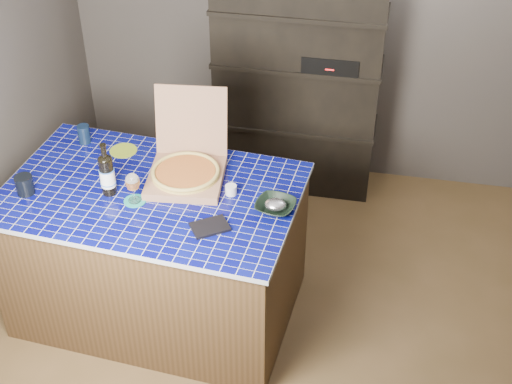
% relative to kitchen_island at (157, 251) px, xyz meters
% --- Properties ---
extents(room, '(3.50, 3.50, 3.50)m').
position_rel_kitchen_island_xyz_m(room, '(0.62, 0.03, 0.78)').
color(room, brown).
rests_on(room, ground).
extents(shelving_unit, '(1.20, 0.41, 1.80)m').
position_rel_kitchen_island_xyz_m(shelving_unit, '(0.62, 1.56, 0.44)').
color(shelving_unit, black).
rests_on(shelving_unit, floor).
extents(kitchen_island, '(1.77, 1.21, 0.93)m').
position_rel_kitchen_island_xyz_m(kitchen_island, '(0.00, 0.00, 0.00)').
color(kitchen_island, '#452F1B').
rests_on(kitchen_island, floor).
extents(pizza_box, '(0.48, 0.56, 0.47)m').
position_rel_kitchen_island_xyz_m(pizza_box, '(0.17, 0.16, 0.53)').
color(pizza_box, '#966B4D').
rests_on(pizza_box, kitchen_island).
extents(mead_bottle, '(0.09, 0.09, 0.33)m').
position_rel_kitchen_island_xyz_m(mead_bottle, '(-0.22, -0.06, 0.59)').
color(mead_bottle, black).
rests_on(mead_bottle, kitchen_island).
extents(teal_trivet, '(0.13, 0.13, 0.01)m').
position_rel_kitchen_island_xyz_m(teal_trivet, '(-0.06, -0.11, 0.47)').
color(teal_trivet, '#198675').
rests_on(teal_trivet, kitchen_island).
extents(wine_glass, '(0.08, 0.08, 0.18)m').
position_rel_kitchen_island_xyz_m(wine_glass, '(-0.06, -0.11, 0.59)').
color(wine_glass, white).
rests_on(wine_glass, teal_trivet).
extents(tumbler, '(0.10, 0.10, 0.11)m').
position_rel_kitchen_island_xyz_m(tumbler, '(-0.69, -0.15, 0.52)').
color(tumbler, black).
rests_on(tumbler, kitchen_island).
extents(dvd_case, '(0.24, 0.23, 0.02)m').
position_rel_kitchen_island_xyz_m(dvd_case, '(0.42, -0.26, 0.47)').
color(dvd_case, black).
rests_on(dvd_case, kitchen_island).
extents(bowl, '(0.26, 0.26, 0.05)m').
position_rel_kitchen_island_xyz_m(bowl, '(0.74, -0.04, 0.49)').
color(bowl, black).
rests_on(bowl, kitchen_island).
extents(foil_contents, '(0.12, 0.10, 0.06)m').
position_rel_kitchen_island_xyz_m(foil_contents, '(0.74, -0.04, 0.50)').
color(foil_contents, silver).
rests_on(foil_contents, bowl).
extents(white_jar, '(0.07, 0.07, 0.06)m').
position_rel_kitchen_island_xyz_m(white_jar, '(0.46, 0.06, 0.49)').
color(white_jar, silver).
rests_on(white_jar, kitchen_island).
extents(navy_cup, '(0.08, 0.08, 0.12)m').
position_rel_kitchen_island_xyz_m(navy_cup, '(-0.57, 0.42, 0.52)').
color(navy_cup, black).
rests_on(navy_cup, kitchen_island).
extents(green_trivet, '(0.17, 0.17, 0.01)m').
position_rel_kitchen_island_xyz_m(green_trivet, '(-0.29, 0.37, 0.47)').
color(green_trivet, '#92AB24').
rests_on(green_trivet, kitchen_island).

